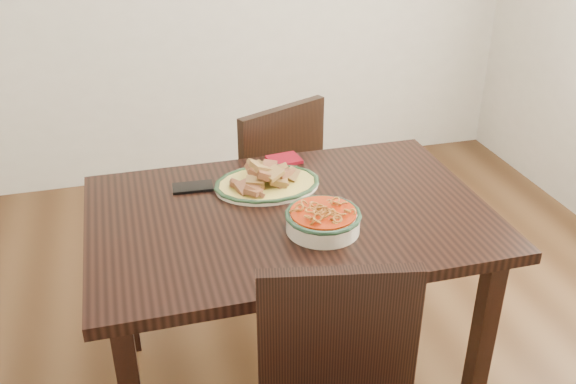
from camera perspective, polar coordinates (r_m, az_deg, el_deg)
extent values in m
plane|color=#3E2613|center=(2.68, 2.02, -13.98)|extent=(3.50, 3.50, 0.00)
cube|color=black|center=(2.11, 0.14, -2.16)|extent=(1.30, 0.87, 0.04)
cube|color=black|center=(2.27, 16.82, -12.67)|extent=(0.06, 0.06, 0.71)
cube|color=black|center=(2.55, -14.44, -7.26)|extent=(0.06, 0.06, 0.71)
cube|color=black|center=(2.76, 9.59, -3.78)|extent=(0.06, 0.06, 0.71)
cube|color=black|center=(2.89, -2.87, -0.01)|extent=(0.56, 0.56, 0.04)
cube|color=black|center=(3.21, -2.23, -1.53)|extent=(0.04, 0.04, 0.41)
cube|color=black|center=(3.04, -7.27, -3.57)|extent=(0.04, 0.04, 0.41)
cube|color=black|center=(2.99, 1.82, -4.00)|extent=(0.04, 0.04, 0.41)
cube|color=black|center=(2.81, -3.39, -6.38)|extent=(0.04, 0.04, 0.41)
cube|color=black|center=(2.65, -0.48, 3.07)|extent=(0.40, 0.21, 0.44)
cube|color=black|center=(1.71, 4.46, -12.97)|extent=(0.42, 0.12, 0.44)
ellipsoid|color=white|center=(2.24, -1.87, 0.63)|extent=(0.37, 0.27, 0.02)
ellipsoid|color=gold|center=(2.24, -1.87, 0.77)|extent=(0.35, 0.26, 0.01)
torus|color=#18361C|center=(2.24, -1.87, 0.81)|extent=(0.28, 0.28, 0.01)
cylinder|color=beige|center=(1.98, 3.13, -2.66)|extent=(0.23, 0.23, 0.06)
torus|color=#183521|center=(1.97, 3.14, -2.01)|extent=(0.24, 0.24, 0.02)
cylinder|color=#9F2407|center=(1.97, 3.15, -1.88)|extent=(0.20, 0.20, 0.01)
cube|color=black|center=(2.26, -8.46, 0.44)|extent=(0.14, 0.08, 0.01)
cube|color=maroon|center=(2.44, -0.35, 2.91)|extent=(0.13, 0.11, 0.01)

